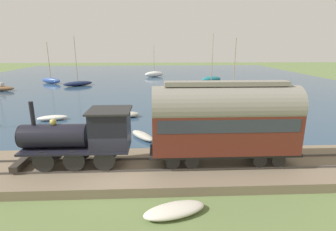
{
  "coord_description": "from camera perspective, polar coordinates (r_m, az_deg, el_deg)",
  "views": [
    {
      "loc": [
        -12.59,
        -2.27,
        7.13
      ],
      "look_at": [
        4.98,
        -3.08,
        2.39
      ],
      "focal_mm": 28.0,
      "sensor_mm": 36.0,
      "label": 1
    }
  ],
  "objects": [
    {
      "name": "ground_plane",
      "position": [
        14.64,
        -11.58,
        -14.39
      ],
      "size": [
        200.0,
        200.0,
        0.0
      ],
      "primitive_type": "plane",
      "color": "#607542"
    },
    {
      "name": "harbor_water",
      "position": [
        57.07,
        -4.93,
        7.84
      ],
      "size": [
        80.0,
        80.0,
        0.01
      ],
      "color": "#2D4760",
      "rests_on": "ground"
    },
    {
      "name": "rail_embankment",
      "position": [
        15.52,
        -11.0,
        -11.51
      ],
      "size": [
        5.09,
        56.0,
        0.63
      ],
      "color": "#756651",
      "rests_on": "ground"
    },
    {
      "name": "steam_locomotive",
      "position": [
        15.04,
        -17.69,
        -3.91
      ],
      "size": [
        2.16,
        6.36,
        3.65
      ],
      "color": "black",
      "rests_on": "rail_embankment"
    },
    {
      "name": "passenger_coach",
      "position": [
        14.76,
        12.24,
        -0.69
      ],
      "size": [
        2.26,
        8.31,
        4.65
      ],
      "color": "black",
      "rests_on": "rail_embankment"
    },
    {
      "name": "sailboat_green",
      "position": [
        34.77,
        13.86,
        4.14
      ],
      "size": [
        3.8,
        5.11,
        7.98
      ],
      "rotation": [
        0.0,
        0.0,
        0.5
      ],
      "color": "#236B42",
      "rests_on": "harbor_water"
    },
    {
      "name": "sailboat_blue",
      "position": [
        55.45,
        -24.13,
        7.01
      ],
      "size": [
        2.94,
        4.54,
        7.71
      ],
      "rotation": [
        0.0,
        0.0,
        -0.46
      ],
      "color": "#335199",
      "rests_on": "harbor_water"
    },
    {
      "name": "sailboat_black",
      "position": [
        41.69,
        9.31,
        5.78
      ],
      "size": [
        2.12,
        4.59,
        5.34
      ],
      "rotation": [
        0.0,
        0.0,
        -0.11
      ],
      "color": "black",
      "rests_on": "harbor_water"
    },
    {
      "name": "sailboat_white",
      "position": [
        61.4,
        -3.03,
        9.01
      ],
      "size": [
        3.21,
        4.7,
        6.98
      ],
      "rotation": [
        0.0,
        0.0,
        0.44
      ],
      "color": "white",
      "rests_on": "harbor_water"
    },
    {
      "name": "sailboat_teal",
      "position": [
        52.69,
        9.42,
        7.82
      ],
      "size": [
        3.09,
        4.52,
        9.24
      ],
      "rotation": [
        0.0,
        0.0,
        0.36
      ],
      "color": "#1E707A",
      "rests_on": "harbor_water"
    },
    {
      "name": "sailboat_navy",
      "position": [
        50.3,
        -19.01,
        6.65
      ],
      "size": [
        4.19,
        5.32,
        8.68
      ],
      "rotation": [
        0.0,
        0.0,
        0.55
      ],
      "color": "#192347",
      "rests_on": "harbor_water"
    },
    {
      "name": "rowboat_off_pier",
      "position": [
        23.47,
        -13.98,
        -2.39
      ],
      "size": [
        1.28,
        2.11,
        0.52
      ],
      "rotation": [
        0.0,
        0.0,
        -0.25
      ],
      "color": "#B7B2A3",
      "rests_on": "harbor_water"
    },
    {
      "name": "rowboat_far_out",
      "position": [
        26.98,
        -8.3,
        0.21
      ],
      "size": [
        1.44,
        2.08,
        0.55
      ],
      "rotation": [
        0.0,
        0.0,
        0.19
      ],
      "color": "#B7B2A3",
      "rests_on": "harbor_water"
    },
    {
      "name": "rowboat_near_shore",
      "position": [
        20.66,
        -5.56,
        -4.39
      ],
      "size": [
        2.73,
        2.25,
        0.52
      ],
      "rotation": [
        0.0,
        0.0,
        -0.96
      ],
      "color": "#B7B2A3",
      "rests_on": "harbor_water"
    },
    {
      "name": "rowboat_mid_harbor",
      "position": [
        28.01,
        -23.84,
        -0.46
      ],
      "size": [
        1.59,
        2.98,
        0.48
      ],
      "rotation": [
        0.0,
        0.0,
        0.24
      ],
      "color": "silver",
      "rests_on": "harbor_water"
    },
    {
      "name": "beached_dinghy",
      "position": [
        12.05,
        1.43,
        -19.9
      ],
      "size": [
        1.88,
        3.0,
        0.44
      ],
      "color": "beige",
      "rests_on": "ground"
    }
  ]
}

